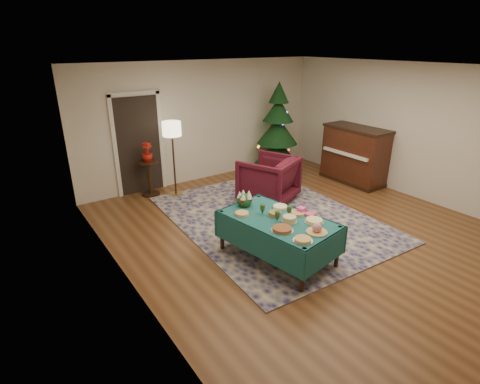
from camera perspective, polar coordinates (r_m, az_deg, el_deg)
room_shell at (r=6.06m, az=11.23°, el=5.15°), size 7.00×7.00×7.00m
doorway at (r=8.17m, az=-15.20°, el=7.28°), size 1.08×0.04×2.16m
rug at (r=7.00m, az=4.64°, el=-3.97°), size 3.41×4.36×0.02m
buffet_table at (r=5.55m, az=5.80°, el=-5.28°), size 1.28×1.85×0.66m
platter_0 at (r=4.93m, az=9.54°, el=-7.18°), size 0.26×0.26×0.04m
platter_1 at (r=5.15m, az=11.65°, el=-5.53°), size 0.29×0.29×0.14m
platter_2 at (r=5.43m, az=11.24°, el=-4.37°), size 0.28×0.28×0.05m
platter_3 at (r=5.15m, az=6.45°, el=-5.64°), size 0.31×0.31×0.05m
platter_4 at (r=5.39m, az=7.54°, el=-4.15°), size 0.22×0.22×0.09m
platter_5 at (r=5.65m, az=8.81°, el=-3.21°), size 0.25×0.25×0.04m
platter_6 at (r=5.55m, az=5.31°, el=-3.35°), size 0.22×0.22×0.06m
platter_7 at (r=5.83m, az=6.15°, el=-2.28°), size 0.26×0.26×0.04m
platter_8 at (r=5.57m, az=0.30°, el=-3.30°), size 0.24×0.24×0.04m
goblet_0 at (r=5.57m, az=3.43°, el=-2.62°), size 0.07×0.07×0.16m
goblet_1 at (r=5.56m, az=7.49°, el=-2.85°), size 0.07×0.07×0.16m
goblet_2 at (r=5.37m, az=5.70°, el=-3.67°), size 0.07×0.07×0.16m
napkin_stack at (r=5.64m, az=10.61°, el=-3.40°), size 0.15×0.15×0.04m
gift_box at (r=5.70m, az=9.33°, el=-2.74°), size 0.12×0.12×0.09m
centerpiece at (r=5.83m, az=0.73°, el=-1.08°), size 0.24×0.24×0.27m
armchair at (r=7.59m, az=4.38°, el=2.28°), size 1.29×1.25×1.03m
floor_lamp at (r=7.77m, az=-10.33°, el=8.77°), size 0.38×0.38×1.57m
side_table at (r=8.15m, az=-13.61°, el=1.99°), size 0.42×0.42×0.75m
potted_plant at (r=8.00m, az=-13.93°, el=5.33°), size 0.22×0.40×0.22m
christmas_tree at (r=9.33m, az=5.73°, el=9.03°), size 1.59×1.59×2.20m
piano at (r=9.02m, az=17.03°, el=5.34°), size 0.71×1.49×1.29m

